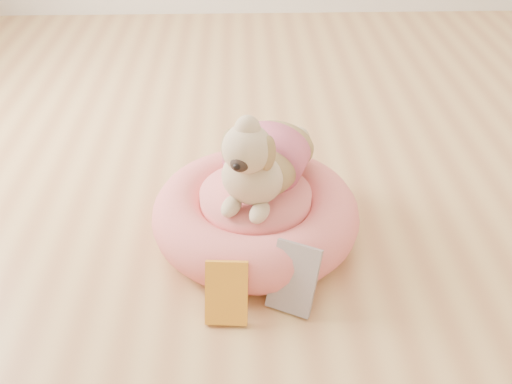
{
  "coord_description": "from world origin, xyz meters",
  "views": [
    {
      "loc": [
        -0.06,
        -1.84,
        1.33
      ],
      "look_at": [
        -0.02,
        -0.28,
        0.22
      ],
      "focal_mm": 40.0,
      "sensor_mm": 36.0,
      "label": 1
    }
  ],
  "objects_px": {
    "book_yellow": "(227,293)",
    "book_white": "(294,278)",
    "pet_bed": "(256,214)",
    "dog": "(262,145)"
  },
  "relations": [
    {
      "from": "book_yellow",
      "to": "book_white",
      "type": "bearing_deg",
      "value": 15.61
    },
    {
      "from": "book_yellow",
      "to": "book_white",
      "type": "relative_size",
      "value": 0.89
    },
    {
      "from": "pet_bed",
      "to": "dog",
      "type": "xyz_separation_m",
      "value": [
        0.02,
        0.02,
        0.28
      ]
    },
    {
      "from": "pet_bed",
      "to": "book_yellow",
      "type": "xyz_separation_m",
      "value": [
        -0.1,
        -0.39,
        0.0
      ]
    },
    {
      "from": "dog",
      "to": "book_yellow",
      "type": "bearing_deg",
      "value": -85.56
    },
    {
      "from": "dog",
      "to": "book_yellow",
      "type": "relative_size",
      "value": 2.51
    },
    {
      "from": "pet_bed",
      "to": "book_white",
      "type": "distance_m",
      "value": 0.36
    },
    {
      "from": "dog",
      "to": "book_white",
      "type": "relative_size",
      "value": 2.22
    },
    {
      "from": "dog",
      "to": "book_yellow",
      "type": "distance_m",
      "value": 0.5
    },
    {
      "from": "pet_bed",
      "to": "book_yellow",
      "type": "distance_m",
      "value": 0.4
    }
  ]
}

